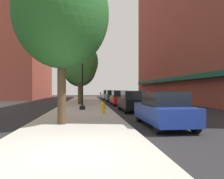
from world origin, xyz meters
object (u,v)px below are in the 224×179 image
(fire_hydrant, at_px, (103,108))
(tree_near, at_px, (80,67))
(car_black, at_px, (132,101))
(car_silver, at_px, (108,95))
(tree_far, at_px, (62,14))
(car_green, at_px, (112,96))
(car_red, at_px, (120,98))
(lamppost, at_px, (82,72))
(car_blue, at_px, (163,110))
(parking_meter_near, at_px, (101,96))
(tree_mid, at_px, (80,62))

(fire_hydrant, distance_m, tree_near, 17.35)
(car_black, height_order, car_silver, same)
(tree_far, height_order, car_green, tree_far)
(car_red, distance_m, car_silver, 14.01)
(lamppost, bearing_deg, car_blue, -63.18)
(tree_near, height_order, car_green, tree_near)
(parking_meter_near, xyz_separation_m, car_blue, (1.95, -16.77, -0.14))
(car_green, bearing_deg, car_blue, -89.66)
(lamppost, distance_m, car_red, 7.62)
(lamppost, bearing_deg, car_red, 56.58)
(tree_mid, xyz_separation_m, tree_far, (-0.34, -13.54, 0.52))
(tree_far, height_order, car_silver, tree_far)
(tree_mid, bearing_deg, car_red, -3.40)
(car_black, distance_m, car_silver, 20.88)
(car_blue, bearing_deg, car_red, 90.33)
(parking_meter_near, bearing_deg, car_silver, 80.08)
(tree_near, height_order, car_red, tree_near)
(tree_mid, height_order, car_silver, tree_mid)
(fire_hydrant, height_order, car_black, car_black)
(fire_hydrant, distance_m, car_green, 16.55)
(parking_meter_near, xyz_separation_m, tree_near, (-2.78, 4.73, 4.01))
(lamppost, relative_size, car_black, 1.37)
(parking_meter_near, height_order, car_red, car_red)
(lamppost, distance_m, tree_mid, 6.51)
(tree_far, relative_size, car_silver, 1.82)
(lamppost, relative_size, car_blue, 1.37)
(tree_far, distance_m, car_blue, 6.60)
(lamppost, distance_m, tree_near, 13.76)
(car_red, xyz_separation_m, car_green, (0.00, 7.33, 0.00))
(tree_near, height_order, tree_far, tree_far)
(car_black, relative_size, car_red, 1.00)
(car_blue, height_order, car_silver, same)
(car_blue, bearing_deg, lamppost, 117.15)
(lamppost, bearing_deg, tree_near, 93.12)
(lamppost, distance_m, car_black, 4.72)
(parking_meter_near, bearing_deg, lamppost, -102.86)
(lamppost, relative_size, tree_near, 0.77)
(parking_meter_near, height_order, car_green, car_green)
(car_silver, bearing_deg, lamppost, -99.53)
(tree_far, distance_m, car_red, 14.82)
(tree_mid, xyz_separation_m, car_silver, (4.44, 13.75, -4.00))
(fire_hydrant, relative_size, car_red, 0.18)
(tree_mid, relative_size, car_blue, 1.64)
(car_blue, height_order, car_black, same)
(fire_hydrant, xyz_separation_m, parking_meter_near, (0.55, 11.89, 0.43))
(car_silver, bearing_deg, tree_near, -124.67)
(tree_mid, bearing_deg, parking_meter_near, 46.29)
(parking_meter_near, distance_m, tree_mid, 5.27)
(lamppost, xyz_separation_m, tree_near, (-0.74, 13.63, 1.76))
(tree_far, xyz_separation_m, car_green, (4.77, 20.61, -4.52))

